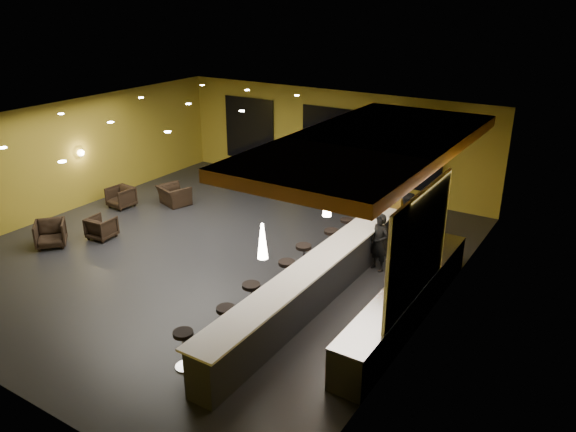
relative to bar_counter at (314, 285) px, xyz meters
The scene contains 35 objects.
floor 3.82m from the bar_counter, 164.68° to the left, with size 12.00×13.00×0.10m, color black.
ceiling 4.86m from the bar_counter, 164.68° to the left, with size 12.00×13.00×0.10m, color black.
wall_back 8.48m from the bar_counter, 115.80° to the left, with size 12.00×0.10×3.50m, color olive.
wall_left 9.83m from the bar_counter, behind, with size 0.10×13.00×3.50m, color olive.
wall_right 2.88m from the bar_counter, 22.62° to the left, with size 0.10×13.00×3.50m, color olive.
wood_soffit 3.51m from the bar_counter, 80.07° to the left, with size 3.60×8.00×0.28m, color #B86B35.
window_left 10.39m from the bar_counter, 133.86° to the left, with size 2.20×0.06×2.40m, color black.
window_center 8.37m from the bar_counter, 116.13° to the left, with size 2.20×0.06×2.40m, color black.
window_right 7.56m from the bar_counter, 94.99° to the left, with size 2.20×0.06×2.40m, color black.
tile_backsplash 2.75m from the bar_counter, ahead, with size 0.06×3.20×2.40m, color white.
bar_counter is the anchor object (origin of this frame).
bar_top 0.52m from the bar_counter, ahead, with size 0.78×8.10×0.05m, color white.
prep_counter 2.06m from the bar_counter, 14.04° to the left, with size 0.70×6.00×0.86m, color black.
prep_top 2.10m from the bar_counter, 14.04° to the left, with size 0.72×6.00×0.03m, color silver.
wall_shelf_lower 2.44m from the bar_counter, ahead, with size 0.30×1.50×0.03m, color silver.
wall_shelf_upper 2.67m from the bar_counter, ahead, with size 0.30×1.50×0.03m, color silver.
column 4.77m from the bar_counter, 90.00° to the left, with size 0.60×0.60×3.50m, color brown.
wall_sconce 9.73m from the bar_counter, behind, with size 0.22×0.22×0.22m, color #FFE5B2.
pendant_0 2.72m from the bar_counter, 90.00° to the right, with size 0.20×0.20×0.70m, color white.
pendant_1 1.92m from the bar_counter, 90.00° to the left, with size 0.20×0.20×0.70m, color white.
pendant_2 3.52m from the bar_counter, 90.00° to the left, with size 0.20×0.20×0.70m, color white.
staff_a 2.42m from the bar_counter, 77.47° to the left, with size 0.55×0.36×1.51m, color black.
staff_b 3.49m from the bar_counter, 74.72° to the left, with size 0.89×0.69×1.83m, color black.
staff_c 3.32m from the bar_counter, 61.00° to the left, with size 0.83×0.54×1.69m, color black.
armchair_a 7.86m from the bar_counter, behind, with size 0.78×0.80×0.73m, color black.
armchair_b 7.01m from the bar_counter, behind, with size 0.69×0.71×0.65m, color black.
armchair_c 8.67m from the bar_counter, 166.81° to the left, with size 0.73×0.76×0.69m, color black.
armchair_d 7.80m from the bar_counter, 156.52° to the left, with size 0.98×0.86×0.64m, color black.
bar_stool_0 3.43m from the bar_counter, 105.43° to the right, with size 0.40×0.40×0.79m.
bar_stool_1 2.36m from the bar_counter, 108.62° to the right, with size 0.41×0.41×0.81m.
bar_stool_2 1.49m from the bar_counter, 126.34° to the right, with size 0.41×0.41×0.82m.
bar_stool_3 0.82m from the bar_counter, behind, with size 0.41×0.41×0.82m.
bar_stool_4 1.45m from the bar_counter, 130.68° to the left, with size 0.41×0.41×0.81m.
bar_stool_5 2.45m from the bar_counter, 109.34° to the left, with size 0.41×0.41×0.81m.
bar_stool_6 3.49m from the bar_counter, 104.91° to the left, with size 0.37×0.37×0.73m.
Camera 1 is at (9.08, -10.72, 6.64)m, focal length 35.00 mm.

